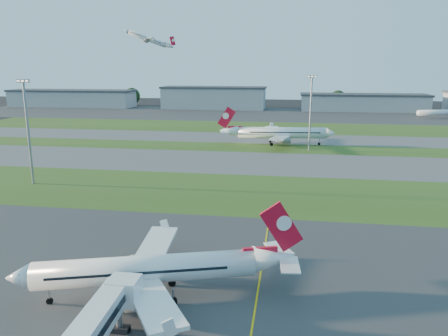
% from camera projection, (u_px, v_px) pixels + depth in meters
% --- Properties ---
extents(ground, '(700.00, 700.00, 0.00)m').
position_uv_depth(ground, '(211.00, 317.00, 51.41)').
color(ground, black).
rests_on(ground, ground).
extents(apron_near, '(300.00, 70.00, 0.01)m').
position_uv_depth(apron_near, '(211.00, 317.00, 51.41)').
color(apron_near, '#333335').
rests_on(apron_near, ground).
extents(grass_strip_a, '(300.00, 34.00, 0.01)m').
position_uv_depth(grass_strip_a, '(252.00, 193.00, 101.45)').
color(grass_strip_a, '#324C19').
rests_on(grass_strip_a, ground).
extents(taxiway_a, '(300.00, 32.00, 0.01)m').
position_uv_depth(taxiway_a, '(261.00, 163.00, 133.21)').
color(taxiway_a, '#515154').
rests_on(taxiway_a, ground).
extents(grass_strip_b, '(300.00, 18.00, 0.01)m').
position_uv_depth(grass_strip_b, '(266.00, 148.00, 157.27)').
color(grass_strip_b, '#324C19').
rests_on(grass_strip_b, ground).
extents(taxiway_b, '(300.00, 26.00, 0.01)m').
position_uv_depth(taxiway_b, '(270.00, 138.00, 178.44)').
color(taxiway_b, '#515154').
rests_on(taxiway_b, ground).
extents(grass_strip_c, '(300.00, 40.00, 0.01)m').
position_uv_depth(grass_strip_c, '(273.00, 128.00, 210.20)').
color(grass_strip_c, '#324C19').
rests_on(grass_strip_c, ground).
extents(apron_far, '(400.00, 80.00, 0.01)m').
position_uv_depth(apron_far, '(277.00, 114.00, 267.94)').
color(apron_far, '#333335').
rests_on(apron_far, ground).
extents(yellow_line, '(0.25, 60.00, 0.02)m').
position_uv_depth(yellow_line, '(253.00, 320.00, 50.67)').
color(yellow_line, gold).
rests_on(yellow_line, ground).
extents(airliner_parked, '(33.24, 27.99, 10.68)m').
position_uv_depth(airliner_parked, '(149.00, 270.00, 55.04)').
color(airliner_parked, white).
rests_on(airliner_parked, ground).
extents(airliner_taxiing, '(40.42, 34.16, 12.62)m').
position_uv_depth(airliner_taxiing, '(280.00, 133.00, 163.22)').
color(airliner_taxiing, white).
rests_on(airliner_taxiing, ground).
extents(airliner_departing, '(27.39, 23.33, 9.16)m').
position_uv_depth(airliner_departing, '(148.00, 39.00, 265.80)').
color(airliner_departing, white).
extents(mini_jet_near, '(27.45, 11.92, 9.48)m').
position_uv_depth(mini_jet_near, '(439.00, 112.00, 247.87)').
color(mini_jet_near, white).
rests_on(mini_jet_near, ground).
extents(light_mast_west, '(3.20, 0.70, 25.80)m').
position_uv_depth(light_mast_west, '(28.00, 125.00, 106.27)').
color(light_mast_west, gray).
rests_on(light_mast_west, ground).
extents(light_mast_centre, '(3.20, 0.70, 25.80)m').
position_uv_depth(light_mast_centre, '(311.00, 108.00, 149.75)').
color(light_mast_centre, gray).
rests_on(light_mast_centre, ground).
extents(hangar_far_west, '(91.80, 23.00, 12.20)m').
position_uv_depth(hangar_far_west, '(72.00, 98.00, 317.75)').
color(hangar_far_west, '#95979D').
rests_on(hangar_far_west, ground).
extents(hangar_west, '(71.40, 23.00, 15.20)m').
position_uv_depth(hangar_west, '(214.00, 98.00, 301.78)').
color(hangar_west, '#95979D').
rests_on(hangar_west, ground).
extents(hangar_east, '(81.60, 23.00, 11.20)m').
position_uv_depth(hangar_east, '(363.00, 102.00, 287.35)').
color(hangar_east, '#95979D').
rests_on(hangar_east, ground).
extents(tree_far_west, '(11.00, 11.00, 12.00)m').
position_uv_depth(tree_far_west, '(32.00, 96.00, 336.13)').
color(tree_far_west, black).
rests_on(tree_far_west, ground).
extents(tree_west, '(12.10, 12.10, 13.20)m').
position_uv_depth(tree_west, '(132.00, 96.00, 326.00)').
color(tree_west, black).
rests_on(tree_west, ground).
extents(tree_mid_west, '(9.90, 9.90, 10.80)m').
position_uv_depth(tree_mid_west, '(251.00, 100.00, 309.05)').
color(tree_mid_west, black).
rests_on(tree_mid_west, ground).
extents(tree_mid_east, '(11.55, 11.55, 12.60)m').
position_uv_depth(tree_mid_east, '(338.00, 99.00, 302.79)').
color(tree_mid_east, black).
rests_on(tree_mid_east, ground).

